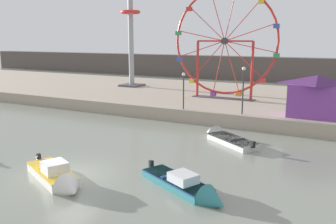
# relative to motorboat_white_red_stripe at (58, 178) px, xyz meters

# --- Properties ---
(ground_plane) EXTENTS (240.00, 240.00, 0.00)m
(ground_plane) POSITION_rel_motorboat_white_red_stripe_xyz_m (-0.27, 1.29, -0.36)
(ground_plane) COLOR gray
(quay_promenade) EXTENTS (110.00, 22.09, 1.20)m
(quay_promenade) POSITION_rel_motorboat_white_red_stripe_xyz_m (-0.27, 27.19, 0.24)
(quay_promenade) COLOR tan
(quay_promenade) RESTS_ON ground_plane
(distant_town_skyline) EXTENTS (140.00, 3.00, 4.40)m
(distant_town_skyline) POSITION_rel_motorboat_white_red_stripe_xyz_m (-0.27, 53.50, 1.84)
(distant_town_skyline) COLOR #564C47
(distant_town_skyline) RESTS_ON ground_plane
(motorboat_white_red_stripe) EXTENTS (5.50, 3.65, 1.57)m
(motorboat_white_red_stripe) POSITION_rel_motorboat_white_red_stripe_xyz_m (0.00, 0.00, 0.00)
(motorboat_white_red_stripe) COLOR silver
(motorboat_white_red_stripe) RESTS_ON ground_plane
(motorboat_teal_painted) EXTENTS (5.80, 3.76, 1.35)m
(motorboat_teal_painted) POSITION_rel_motorboat_white_red_stripe_xyz_m (6.80, 2.14, -0.07)
(motorboat_teal_painted) COLOR teal
(motorboat_teal_painted) RESTS_ON ground_plane
(motorboat_pale_grey) EXTENTS (5.37, 4.34, 1.48)m
(motorboat_pale_grey) POSITION_rel_motorboat_white_red_stripe_xyz_m (5.19, 12.15, -0.11)
(motorboat_pale_grey) COLOR silver
(motorboat_pale_grey) RESTS_ON ground_plane
(ferris_wheel_red_frame) EXTENTS (11.58, 1.20, 11.98)m
(ferris_wheel_red_frame) POSITION_rel_motorboat_white_red_stripe_xyz_m (1.03, 24.24, 6.86)
(ferris_wheel_red_frame) COLOR red
(ferris_wheel_red_frame) RESTS_ON quay_promenade
(drop_tower_steel_tower) EXTENTS (2.80, 2.80, 12.58)m
(drop_tower_steel_tower) POSITION_rel_motorboat_white_red_stripe_xyz_m (-13.69, 28.52, 7.29)
(drop_tower_steel_tower) COLOR #999EA3
(drop_tower_steel_tower) RESTS_ON quay_promenade
(carnival_booth_purple_stall) EXTENTS (4.89, 2.85, 3.55)m
(carnival_booth_purple_stall) POSITION_rel_motorboat_white_red_stripe_xyz_m (11.07, 18.43, 2.69)
(carnival_booth_purple_stall) COLOR purple
(carnival_booth_purple_stall) RESTS_ON quay_promenade
(promenade_lamp_near) EXTENTS (0.32, 0.32, 3.42)m
(promenade_lamp_near) POSITION_rel_motorboat_white_red_stripe_xyz_m (-0.28, 16.66, 3.12)
(promenade_lamp_near) COLOR #2D2D33
(promenade_lamp_near) RESTS_ON quay_promenade
(promenade_lamp_far) EXTENTS (0.32, 0.32, 4.14)m
(promenade_lamp_far) POSITION_rel_motorboat_white_red_stripe_xyz_m (5.29, 16.83, 3.53)
(promenade_lamp_far) COLOR #2D2D33
(promenade_lamp_far) RESTS_ON quay_promenade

